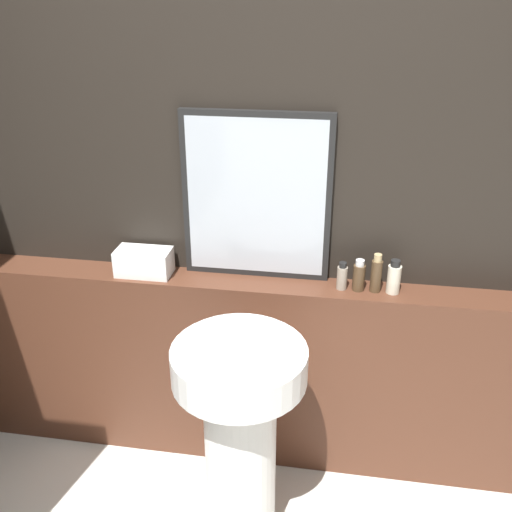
{
  "coord_description": "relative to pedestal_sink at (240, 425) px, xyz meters",
  "views": [
    {
      "loc": [
        0.34,
        -0.75,
        2.08
      ],
      "look_at": [
        0.01,
        1.29,
        1.11
      ],
      "focal_mm": 40.0,
      "sensor_mm": 36.0,
      "label": 1
    }
  ],
  "objects": [
    {
      "name": "mirror",
      "position": [
        -0.03,
        0.54,
        0.73
      ],
      "size": [
        0.62,
        0.03,
        0.71
      ],
      "color": "black",
      "rests_on": "vanity_counter"
    },
    {
      "name": "body_wash_bottle",
      "position": [
        0.56,
        0.47,
        0.44
      ],
      "size": [
        0.05,
        0.05,
        0.15
      ],
      "color": "beige",
      "rests_on": "vanity_counter"
    },
    {
      "name": "lotion_bottle",
      "position": [
        0.49,
        0.47,
        0.45
      ],
      "size": [
        0.05,
        0.05,
        0.17
      ],
      "color": "#4C3823",
      "rests_on": "vanity_counter"
    },
    {
      "name": "wall_back",
      "position": [
        -0.01,
        0.59,
        0.68
      ],
      "size": [
        8.0,
        0.06,
        2.5
      ],
      "color": "black",
      "rests_on": "ground_plane"
    },
    {
      "name": "vanity_counter",
      "position": [
        -0.01,
        0.47,
        -0.1
      ],
      "size": [
        2.7,
        0.18,
        0.94
      ],
      "color": "#512D1E",
      "rests_on": "ground_plane"
    },
    {
      "name": "shampoo_bottle",
      "position": [
        0.35,
        0.47,
        0.43
      ],
      "size": [
        0.04,
        0.04,
        0.12
      ],
      "color": "gray",
      "rests_on": "vanity_counter"
    },
    {
      "name": "towel_stack",
      "position": [
        -0.51,
        0.47,
        0.43
      ],
      "size": [
        0.24,
        0.13,
        0.12
      ],
      "color": "white",
      "rests_on": "vanity_counter"
    },
    {
      "name": "pedestal_sink",
      "position": [
        0.0,
        0.0,
        0.0
      ],
      "size": [
        0.5,
        0.5,
        0.93
      ],
      "color": "white",
      "rests_on": "ground_plane"
    },
    {
      "name": "conditioner_bottle",
      "position": [
        0.42,
        0.47,
        0.43
      ],
      "size": [
        0.05,
        0.05,
        0.14
      ],
      "color": "#4C3823",
      "rests_on": "vanity_counter"
    }
  ]
}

